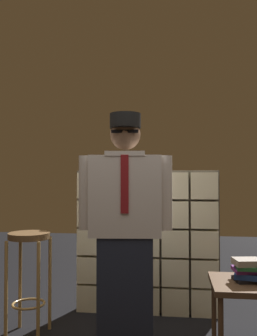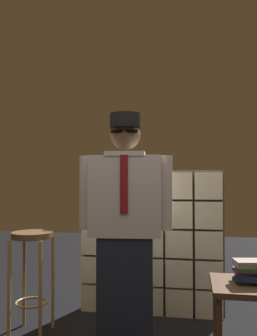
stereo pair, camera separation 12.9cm
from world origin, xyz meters
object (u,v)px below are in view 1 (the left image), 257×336
(side_table, at_px, (249,293))
(book_stack, at_px, (249,270))
(standing_person, at_px, (125,226))
(bar_stool, at_px, (29,259))

(side_table, bearing_deg, book_stack, 73.70)
(standing_person, distance_m, bar_stool, 0.90)
(standing_person, xyz_separation_m, side_table, (0.88, -0.04, -0.44))
(standing_person, xyz_separation_m, book_stack, (0.88, -0.03, -0.29))
(bar_stool, bearing_deg, standing_person, -12.83)
(standing_person, bearing_deg, bar_stool, 161.65)
(standing_person, relative_size, book_stack, 7.02)
(book_stack, bearing_deg, standing_person, 178.21)
(standing_person, height_order, book_stack, standing_person)
(side_table, distance_m, book_stack, 0.15)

